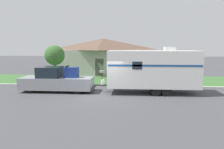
% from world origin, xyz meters
% --- Properties ---
extents(ground_plane, '(120.00, 120.00, 0.00)m').
position_xyz_m(ground_plane, '(0.00, 0.00, 0.00)').
color(ground_plane, '#47474C').
extents(curb_strip, '(80.00, 0.30, 0.14)m').
position_xyz_m(curb_strip, '(0.00, 3.75, 0.07)').
color(curb_strip, '#ADADA8').
rests_on(curb_strip, ground_plane).
extents(lawn_strip, '(80.00, 7.00, 0.03)m').
position_xyz_m(lawn_strip, '(0.00, 7.40, 0.01)').
color(lawn_strip, '#3D6B33').
rests_on(lawn_strip, ground_plane).
extents(house_across_street, '(10.24, 7.78, 4.55)m').
position_xyz_m(house_across_street, '(-1.82, 13.78, 2.35)').
color(house_across_street, '#B2B2A8').
rests_on(house_across_street, ground_plane).
extents(pickup_truck, '(5.75, 1.95, 2.06)m').
position_xyz_m(pickup_truck, '(-4.04, 1.48, 0.87)').
color(pickup_truck, black).
rests_on(pickup_truck, ground_plane).
extents(travel_trailer, '(7.77, 2.36, 3.51)m').
position_xyz_m(travel_trailer, '(3.45, 1.48, 1.86)').
color(travel_trailer, black).
rests_on(travel_trailer, ground_plane).
extents(mailbox, '(0.48, 0.20, 1.35)m').
position_xyz_m(mailbox, '(-0.84, 4.77, 1.04)').
color(mailbox, brown).
rests_on(mailbox, ground_plane).
extents(tree_in_yard, '(2.03, 2.03, 3.65)m').
position_xyz_m(tree_in_yard, '(-5.93, 6.61, 2.62)').
color(tree_in_yard, brown).
rests_on(tree_in_yard, ground_plane).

